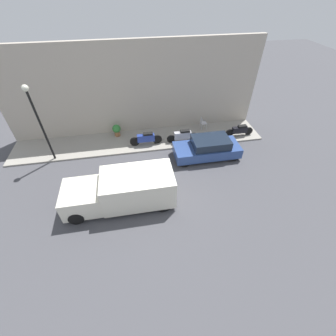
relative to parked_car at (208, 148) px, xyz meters
name	(u,v)px	position (x,y,z in m)	size (l,w,h in m)	color
ground_plane	(149,196)	(-2.67, 3.94, -0.63)	(60.00, 60.00, 0.00)	#47474C
sidewalk	(141,140)	(2.39, 3.94, -0.58)	(2.60, 16.51, 0.10)	gray
building_facade	(135,90)	(3.84, 3.94, 2.34)	(0.30, 16.51, 5.93)	#B2A899
parked_car	(208,148)	(0.00, 0.00, 0.00)	(1.66, 4.00, 1.30)	#2D4784
delivery_van	(121,190)	(-2.87, 5.24, 0.27)	(1.95, 5.24, 1.75)	silver
scooter_silver	(183,136)	(1.71, 1.16, -0.07)	(0.30, 2.11, 0.84)	#B7B7BF
motorcycle_black	(240,130)	(1.71, -2.86, -0.10)	(0.30, 1.95, 0.78)	black
motorcycle_blue	(146,138)	(1.79, 3.59, -0.06)	(0.30, 2.10, 0.86)	navy
streetlamp	(36,114)	(1.33, 9.29, 2.46)	(0.33, 0.33, 4.56)	black
potted_plant	(117,130)	(3.19, 5.47, -0.06)	(0.55, 0.55, 0.83)	brown
cafe_chair	(203,122)	(3.04, -0.61, -0.02)	(0.40, 0.40, 0.86)	silver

